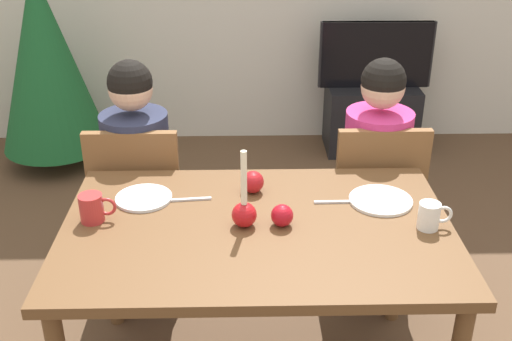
% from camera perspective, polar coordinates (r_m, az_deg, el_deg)
% --- Properties ---
extents(dining_table, '(1.40, 0.90, 0.75)m').
position_cam_1_polar(dining_table, '(2.28, 0.11, -6.83)').
color(dining_table, brown).
rests_on(dining_table, ground).
extents(chair_left, '(0.40, 0.40, 0.90)m').
position_cam_1_polar(chair_left, '(2.92, -10.57, -2.82)').
color(chair_left, brown).
rests_on(chair_left, ground).
extents(chair_right, '(0.40, 0.40, 0.90)m').
position_cam_1_polar(chair_right, '(2.94, 10.72, -2.59)').
color(chair_right, brown).
rests_on(chair_right, ground).
extents(person_left_child, '(0.30, 0.30, 1.17)m').
position_cam_1_polar(person_left_child, '(2.92, -10.57, -1.52)').
color(person_left_child, '#33384C').
rests_on(person_left_child, ground).
extents(person_right_child, '(0.30, 0.30, 1.17)m').
position_cam_1_polar(person_right_child, '(2.94, 10.70, -1.30)').
color(person_right_child, '#33384C').
rests_on(person_right_child, ground).
extents(tv_stand, '(0.64, 0.40, 0.48)m').
position_cam_1_polar(tv_stand, '(4.62, 10.42, 4.75)').
color(tv_stand, black).
rests_on(tv_stand, ground).
extents(tv, '(0.79, 0.05, 0.46)m').
position_cam_1_polar(tv, '(4.47, 10.91, 10.35)').
color(tv, black).
rests_on(tv, tv_stand).
extents(christmas_tree, '(0.71, 0.71, 1.43)m').
position_cam_1_polar(christmas_tree, '(4.37, -18.70, 9.53)').
color(christmas_tree, brown).
rests_on(christmas_tree, ground).
extents(candle_centerpiece, '(0.09, 0.09, 0.29)m').
position_cam_1_polar(candle_centerpiece, '(2.20, -1.09, -3.72)').
color(candle_centerpiece, red).
rests_on(candle_centerpiece, dining_table).
extents(plate_left, '(0.22, 0.22, 0.01)m').
position_cam_1_polar(plate_left, '(2.44, -10.22, -2.48)').
color(plate_left, silver).
rests_on(plate_left, dining_table).
extents(plate_right, '(0.24, 0.24, 0.01)m').
position_cam_1_polar(plate_right, '(2.43, 11.32, -2.68)').
color(plate_right, white).
rests_on(plate_right, dining_table).
extents(mug_left, '(0.13, 0.09, 0.10)m').
position_cam_1_polar(mug_left, '(2.31, -14.71, -3.33)').
color(mug_left, '#B72D2D').
rests_on(mug_left, dining_table).
extents(mug_right, '(0.12, 0.08, 0.10)m').
position_cam_1_polar(mug_right, '(2.28, 15.61, -4.00)').
color(mug_right, white).
rests_on(mug_right, dining_table).
extents(fork_left, '(0.18, 0.03, 0.01)m').
position_cam_1_polar(fork_left, '(2.41, -6.24, -2.64)').
color(fork_left, silver).
rests_on(fork_left, dining_table).
extents(fork_right, '(0.18, 0.02, 0.01)m').
position_cam_1_polar(fork_right, '(2.40, 7.47, -2.86)').
color(fork_right, silver).
rests_on(fork_right, dining_table).
extents(apple_near_candle, '(0.08, 0.08, 0.08)m').
position_cam_1_polar(apple_near_candle, '(2.22, 2.40, -4.13)').
color(apple_near_candle, '#B3111E').
rests_on(apple_near_candle, dining_table).
extents(apple_by_left_plate, '(0.09, 0.09, 0.09)m').
position_cam_1_polar(apple_by_left_plate, '(2.43, -0.30, -1.06)').
color(apple_by_left_plate, '#AD181D').
rests_on(apple_by_left_plate, dining_table).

